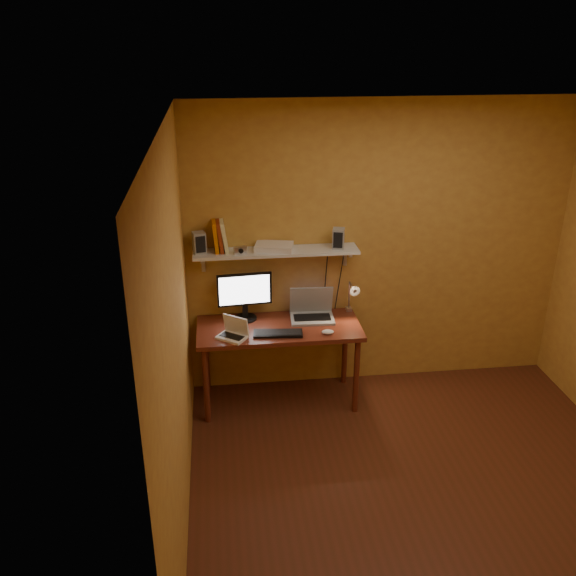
{
  "coord_description": "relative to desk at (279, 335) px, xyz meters",
  "views": [
    {
      "loc": [
        -1.4,
        -3.36,
        3.11
      ],
      "look_at": [
        -0.86,
        1.18,
        1.15
      ],
      "focal_mm": 38.0,
      "sensor_mm": 36.0,
      "label": 1
    }
  ],
  "objects": [
    {
      "name": "speaker_right",
      "position": [
        0.53,
        0.18,
        0.8
      ],
      "size": [
        0.12,
        0.12,
        0.17
      ],
      "primitive_type": "cube",
      "rotation": [
        0.0,
        0.0,
        -0.27
      ],
      "color": "#95989D",
      "rests_on": "wall_shelf"
    },
    {
      "name": "mouse",
      "position": [
        0.39,
        -0.19,
        0.1
      ],
      "size": [
        0.11,
        0.08,
        0.04
      ],
      "primitive_type": "ellipsoid",
      "rotation": [
        0.0,
        0.0,
        -0.1
      ],
      "color": "white",
      "rests_on": "desk"
    },
    {
      "name": "keyboard",
      "position": [
        -0.02,
        -0.15,
        0.1
      ],
      "size": [
        0.42,
        0.18,
        0.02
      ],
      "primitive_type": "cube",
      "rotation": [
        0.0,
        0.0,
        -0.1
      ],
      "color": "black",
      "rests_on": "desk"
    },
    {
      "name": "desk_lamp",
      "position": [
        0.66,
        0.13,
        0.29
      ],
      "size": [
        0.09,
        0.23,
        0.38
      ],
      "color": "silver",
      "rests_on": "desk"
    },
    {
      "name": "netbook",
      "position": [
        -0.39,
        -0.15,
        0.14
      ],
      "size": [
        0.29,
        0.27,
        0.18
      ],
      "rotation": [
        0.0,
        0.0,
        -0.63
      ],
      "color": "white",
      "rests_on": "desk"
    },
    {
      "name": "desk",
      "position": [
        0.0,
        0.0,
        0.0
      ],
      "size": [
        1.4,
        0.6,
        0.75
      ],
      "color": "maroon",
      "rests_on": "ground"
    },
    {
      "name": "laptop",
      "position": [
        0.31,
        0.14,
        0.16
      ],
      "size": [
        0.39,
        0.29,
        0.28
      ],
      "rotation": [
        0.0,
        0.0,
        -0.05
      ],
      "color": "#95989D",
      "rests_on": "desk"
    },
    {
      "name": "speaker_left",
      "position": [
        -0.64,
        0.2,
        0.8
      ],
      "size": [
        0.12,
        0.12,
        0.18
      ],
      "primitive_type": "cube",
      "rotation": [
        0.0,
        0.0,
        0.23
      ],
      "color": "#95989D",
      "rests_on": "wall_shelf"
    },
    {
      "name": "shelf_camera",
      "position": [
        -0.31,
        0.13,
        0.74
      ],
      "size": [
        0.11,
        0.06,
        0.07
      ],
      "color": "silver",
      "rests_on": "wall_shelf"
    },
    {
      "name": "room",
      "position": [
        0.93,
        -1.28,
        0.64
      ],
      "size": [
        3.44,
        3.24,
        2.64
      ],
      "color": "#572516",
      "rests_on": "ground"
    },
    {
      "name": "books",
      "position": [
        -0.47,
        0.22,
        0.84
      ],
      "size": [
        0.13,
        0.18,
        0.26
      ],
      "color": "#D56B08",
      "rests_on": "wall_shelf"
    },
    {
      "name": "monitor",
      "position": [
        -0.28,
        0.18,
        0.33
      ],
      "size": [
        0.47,
        0.22,
        0.43
      ],
      "rotation": [
        0.0,
        0.0,
        0.08
      ],
      "color": "black",
      "rests_on": "desk"
    },
    {
      "name": "wall_shelf",
      "position": [
        0.0,
        0.19,
        0.69
      ],
      "size": [
        1.4,
        0.25,
        0.21
      ],
      "color": "silver",
      "rests_on": "room"
    },
    {
      "name": "router",
      "position": [
        -0.02,
        0.2,
        0.74
      ],
      "size": [
        0.35,
        0.27,
        0.05
      ],
      "primitive_type": "cube",
      "rotation": [
        0.0,
        0.0,
        -0.22
      ],
      "color": "white",
      "rests_on": "wall_shelf"
    }
  ]
}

